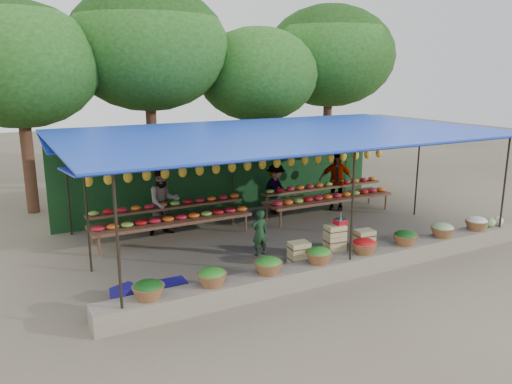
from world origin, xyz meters
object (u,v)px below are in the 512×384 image
weighing_scale (341,221)px  blue_crate_back (171,290)px  blue_crate_front (124,293)px  crate_counter (334,244)px  vendor_seated (260,233)px

weighing_scale → blue_crate_back: (-4.30, -0.37, -0.67)m
blue_crate_front → crate_counter: bearing=-21.4°
weighing_scale → vendor_seated: 1.93m
blue_crate_back → crate_counter: bearing=6.0°
weighing_scale → blue_crate_front: (-5.12, -0.01, -0.71)m
crate_counter → blue_crate_back: size_ratio=4.14×
blue_crate_front → blue_crate_back: size_ratio=0.77×
weighing_scale → blue_crate_front: weighing_scale is taller
blue_crate_front → blue_crate_back: 0.89m
vendor_seated → blue_crate_front: 3.57m
crate_counter → blue_crate_back: (-4.13, -0.37, -0.14)m
weighing_scale → vendor_seated: vendor_seated is taller
weighing_scale → vendor_seated: (-1.69, 0.89, -0.28)m
crate_counter → vendor_seated: (-1.51, 0.89, 0.25)m
crate_counter → weighing_scale: 0.56m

